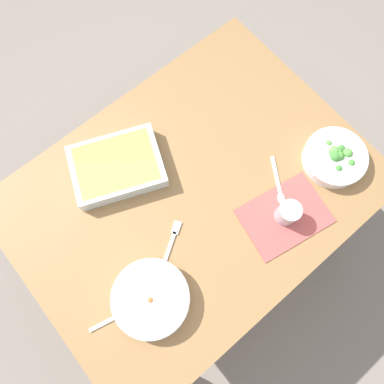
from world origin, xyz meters
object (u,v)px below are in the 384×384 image
(broccoli_bowl, at_px, (335,157))
(spoon_spare, at_px, (279,187))
(stew_bowl, at_px, (151,298))
(spoon_by_broccoli, at_px, (320,161))
(baking_dish, at_px, (117,166))
(drink_cup, at_px, (287,213))
(spoon_by_stew, at_px, (123,313))
(fork_on_table, at_px, (171,243))

(broccoli_bowl, relative_size, spoon_spare, 1.37)
(stew_bowl, relative_size, broccoli_bowl, 1.11)
(broccoli_bowl, xyz_separation_m, spoon_by_broccoli, (0.04, -0.02, -0.03))
(baking_dish, distance_m, drink_cup, 0.59)
(broccoli_bowl, bearing_deg, spoon_by_stew, -4.11)
(broccoli_bowl, relative_size, drink_cup, 2.55)
(spoon_by_stew, relative_size, spoon_by_broccoli, 1.13)
(drink_cup, distance_m, spoon_by_stew, 0.60)
(stew_bowl, distance_m, spoon_by_broccoli, 0.73)
(spoon_by_broccoli, bearing_deg, spoon_spare, -7.75)
(baking_dish, xyz_separation_m, spoon_by_broccoli, (-0.55, 0.43, -0.03))
(spoon_by_broccoli, bearing_deg, fork_on_table, -10.95)
(stew_bowl, bearing_deg, spoon_by_stew, -13.23)
(broccoli_bowl, distance_m, spoon_spare, 0.22)
(broccoli_bowl, distance_m, drink_cup, 0.27)
(drink_cup, bearing_deg, spoon_by_stew, -9.36)
(broccoli_bowl, bearing_deg, spoon_by_broccoli, -34.78)
(baking_dish, height_order, spoon_by_stew, baking_dish)
(stew_bowl, xyz_separation_m, drink_cup, (-0.50, 0.08, 0.01))
(fork_on_table, bearing_deg, spoon_by_stew, 16.62)
(spoon_by_broccoli, distance_m, spoon_spare, 0.18)
(spoon_spare, xyz_separation_m, fork_on_table, (0.40, -0.09, -0.00))
(spoon_by_stew, bearing_deg, fork_on_table, -163.38)
(broccoli_bowl, xyz_separation_m, baking_dish, (0.59, -0.45, 0.00))
(baking_dish, bearing_deg, drink_cup, 123.79)
(drink_cup, relative_size, spoon_by_broccoli, 0.55)
(baking_dish, bearing_deg, broccoli_bowl, 142.67)
(broccoli_bowl, distance_m, spoon_by_stew, 0.86)
(broccoli_bowl, relative_size, fork_on_table, 1.36)
(broccoli_bowl, distance_m, spoon_by_broccoli, 0.05)
(spoon_by_stew, bearing_deg, baking_dish, -124.85)
(spoon_by_broccoli, relative_size, spoon_spare, 0.97)
(stew_bowl, distance_m, spoon_by_stew, 0.10)
(baking_dish, distance_m, spoon_by_stew, 0.47)
(stew_bowl, relative_size, fork_on_table, 1.50)
(stew_bowl, bearing_deg, broccoli_bowl, 177.03)
(baking_dish, bearing_deg, spoon_spare, 133.39)
(spoon_by_stew, bearing_deg, broccoli_bowl, 175.89)
(drink_cup, bearing_deg, baking_dish, -56.21)
(stew_bowl, relative_size, spoon_spare, 1.52)
(broccoli_bowl, bearing_deg, fork_on_table, -12.57)
(stew_bowl, relative_size, baking_dish, 0.66)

